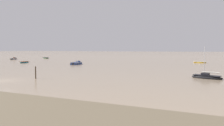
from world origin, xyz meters
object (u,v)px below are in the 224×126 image
rowboat_moored_2 (200,62)px  rowboat_moored_3 (24,62)px  rowboat_moored_0 (46,58)px  motorboat_moored_0 (14,59)px  mooring_post_near (36,73)px  sailboat_moored_0 (207,77)px  motorboat_moored_3 (77,63)px

rowboat_moored_2 → rowboat_moored_3: bearing=-146.4°
rowboat_moored_0 → motorboat_moored_0: bearing=-89.7°
motorboat_moored_0 → rowboat_moored_2: 75.99m
motorboat_moored_0 → rowboat_moored_2: size_ratio=1.22×
rowboat_moored_2 → mooring_post_near: (-21.21, -52.52, 0.75)m
rowboat_moored_2 → rowboat_moored_3: size_ratio=0.97×
rowboat_moored_2 → rowboat_moored_0: bearing=-176.0°
sailboat_moored_0 → mooring_post_near: 26.49m
motorboat_moored_0 → rowboat_moored_0: motorboat_moored_0 is taller
motorboat_moored_3 → motorboat_moored_0: bearing=62.7°
sailboat_moored_0 → rowboat_moored_0: sailboat_moored_0 is taller
rowboat_moored_3 → mooring_post_near: size_ratio=2.00×
sailboat_moored_0 → rowboat_moored_0: (-73.74, 48.08, -0.05)m
rowboat_moored_2 → mooring_post_near: mooring_post_near is taller
motorboat_moored_0 → sailboat_moored_0: 85.07m
motorboat_moored_0 → sailboat_moored_0: sailboat_moored_0 is taller
sailboat_moored_0 → motorboat_moored_3: sailboat_moored_0 is taller
motorboat_moored_0 → rowboat_moored_3: size_ratio=1.19×
motorboat_moored_0 → motorboat_moored_3: size_ratio=0.96×
sailboat_moored_0 → rowboat_moored_0: bearing=-15.5°
rowboat_moored_3 → sailboat_moored_0: bearing=-118.4°
rowboat_moored_2 → motorboat_moored_3: bearing=-136.5°
motorboat_moored_0 → rowboat_moored_0: (4.65, 15.05, -0.06)m
motorboat_moored_0 → motorboat_moored_3: (42.25, -14.14, 0.01)m
rowboat_moored_3 → rowboat_moored_0: bearing=18.8°
sailboat_moored_0 → rowboat_moored_3: (-56.09, 17.47, -0.05)m
rowboat_moored_3 → motorboat_moored_3: 20.00m
rowboat_moored_2 → motorboat_moored_3: size_ratio=0.78×
mooring_post_near → sailboat_moored_0: bearing=24.5°
rowboat_moored_2 → motorboat_moored_3: motorboat_moored_3 is taller
rowboat_moored_3 → motorboat_moored_3: (19.95, 1.43, 0.07)m
rowboat_moored_0 → rowboat_moored_3: (17.65, -30.61, -0.00)m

